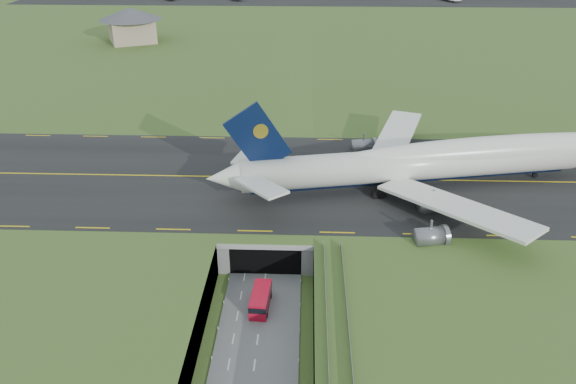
{
  "coord_description": "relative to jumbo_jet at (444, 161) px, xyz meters",
  "views": [
    {
      "loc": [
        6.62,
        -69.42,
        55.86
      ],
      "look_at": [
        3.34,
        20.0,
        9.61
      ],
      "focal_mm": 35.0,
      "sensor_mm": 36.0,
      "label": 1
    }
  ],
  "objects": [
    {
      "name": "tunnel_portal",
      "position": [
        -33.33,
        -14.27,
        -7.99
      ],
      "size": [
        17.0,
        22.3,
        6.0
      ],
      "color": "gray",
      "rests_on": "ground"
    },
    {
      "name": "trench_road",
      "position": [
        -33.33,
        -38.49,
        -11.23
      ],
      "size": [
        12.0,
        75.0,
        0.2
      ],
      "primitive_type": "cube",
      "color": "slate",
      "rests_on": "ground"
    },
    {
      "name": "guideway",
      "position": [
        -22.33,
        -50.1,
        -6.0
      ],
      "size": [
        3.0,
        53.0,
        7.05
      ],
      "color": "#A8A8A3",
      "rests_on": "ground"
    },
    {
      "name": "jumbo_jet",
      "position": [
        0.0,
        0.0,
        0.0
      ],
      "size": [
        91.65,
        58.7,
        19.81
      ],
      "rotation": [
        0.0,
        0.0,
        0.2
      ],
      "color": "white",
      "rests_on": "ground"
    },
    {
      "name": "taxiway",
      "position": [
        -33.33,
        2.01,
        -5.24
      ],
      "size": [
        800.0,
        44.0,
        0.18
      ],
      "primitive_type": "cube",
      "color": "black",
      "rests_on": "airfield_deck"
    },
    {
      "name": "shuttle_tram",
      "position": [
        -33.46,
        -31.65,
        -9.72
      ],
      "size": [
        3.12,
        7.26,
        2.91
      ],
      "rotation": [
        0.0,
        0.0,
        -0.06
      ],
      "color": "red",
      "rests_on": "ground"
    },
    {
      "name": "ground",
      "position": [
        -33.33,
        -30.99,
        -11.33
      ],
      "size": [
        900.0,
        900.0,
        0.0
      ],
      "primitive_type": "plane",
      "color": "#415F26",
      "rests_on": "ground"
    },
    {
      "name": "airfield_deck",
      "position": [
        -33.33,
        -30.99,
        -8.33
      ],
      "size": [
        800.0,
        800.0,
        6.0
      ],
      "primitive_type": "cube",
      "color": "gray",
      "rests_on": "ground"
    },
    {
      "name": "service_building",
      "position": [
        -97.31,
        125.26,
        2.54
      ],
      "size": [
        32.23,
        32.23,
        13.28
      ],
      "rotation": [
        0.0,
        0.0,
        0.43
      ],
      "color": "tan",
      "rests_on": "ground"
    }
  ]
}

